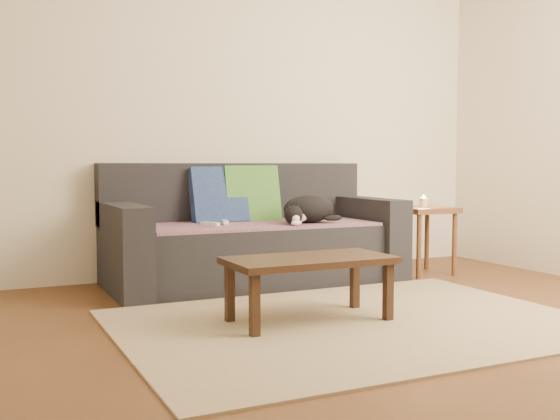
{
  "coord_description": "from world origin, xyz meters",
  "views": [
    {
      "loc": [
        -1.86,
        -2.82,
        0.86
      ],
      "look_at": [
        0.05,
        1.2,
        0.55
      ],
      "focal_mm": 42.0,
      "sensor_mm": 36.0,
      "label": 1
    }
  ],
  "objects_px": {
    "coffee_table": "(309,265)",
    "wii_remote_b": "(225,222)",
    "side_table": "(423,219)",
    "cat": "(308,210)",
    "sofa": "(252,240)",
    "wii_remote_a": "(210,224)"
  },
  "relations": [
    {
      "from": "cat",
      "to": "side_table",
      "type": "distance_m",
      "value": 1.02
    },
    {
      "from": "wii_remote_b",
      "to": "sofa",
      "type": "bearing_deg",
      "value": -53.33
    },
    {
      "from": "wii_remote_b",
      "to": "side_table",
      "type": "relative_size",
      "value": 0.28
    },
    {
      "from": "side_table",
      "to": "coffee_table",
      "type": "distance_m",
      "value": 1.86
    },
    {
      "from": "sofa",
      "to": "cat",
      "type": "relative_size",
      "value": 4.52
    },
    {
      "from": "side_table",
      "to": "wii_remote_b",
      "type": "bearing_deg",
      "value": 174.34
    },
    {
      "from": "sofa",
      "to": "coffee_table",
      "type": "relative_size",
      "value": 2.33
    },
    {
      "from": "coffee_table",
      "to": "side_table",
      "type": "bearing_deg",
      "value": 33.32
    },
    {
      "from": "wii_remote_a",
      "to": "sofa",
      "type": "bearing_deg",
      "value": -92.42
    },
    {
      "from": "sofa",
      "to": "side_table",
      "type": "xyz_separation_m",
      "value": [
        1.34,
        -0.27,
        0.13
      ]
    },
    {
      "from": "sofa",
      "to": "wii_remote_b",
      "type": "height_order",
      "value": "sofa"
    },
    {
      "from": "sofa",
      "to": "coffee_table",
      "type": "bearing_deg",
      "value": -99.19
    },
    {
      "from": "wii_remote_a",
      "to": "wii_remote_b",
      "type": "xyz_separation_m",
      "value": [
        0.14,
        0.09,
        0.0
      ]
    },
    {
      "from": "coffee_table",
      "to": "wii_remote_b",
      "type": "bearing_deg",
      "value": 92.08
    },
    {
      "from": "wii_remote_b",
      "to": "side_table",
      "type": "height_order",
      "value": "side_table"
    },
    {
      "from": "cat",
      "to": "coffee_table",
      "type": "height_order",
      "value": "cat"
    },
    {
      "from": "wii_remote_a",
      "to": "wii_remote_b",
      "type": "height_order",
      "value": "same"
    },
    {
      "from": "cat",
      "to": "wii_remote_a",
      "type": "distance_m",
      "value": 0.73
    },
    {
      "from": "sofa",
      "to": "cat",
      "type": "height_order",
      "value": "sofa"
    },
    {
      "from": "wii_remote_a",
      "to": "cat",
      "type": "bearing_deg",
      "value": -122.25
    },
    {
      "from": "cat",
      "to": "wii_remote_b",
      "type": "relative_size",
      "value": 3.1
    },
    {
      "from": "sofa",
      "to": "cat",
      "type": "distance_m",
      "value": 0.47
    }
  ]
}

